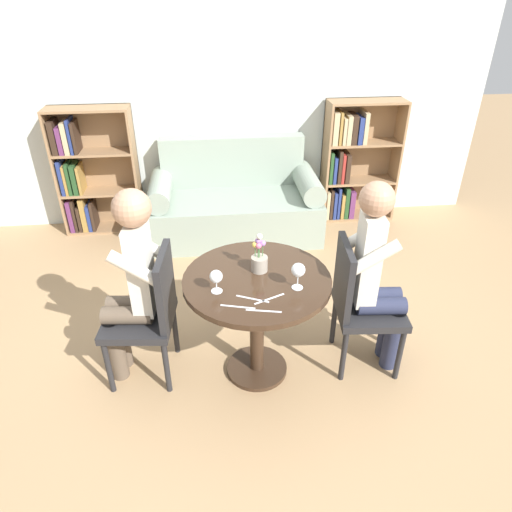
{
  "coord_description": "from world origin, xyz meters",
  "views": [
    {
      "loc": [
        -0.25,
        -2.21,
        2.23
      ],
      "look_at": [
        0.0,
        0.05,
        0.86
      ],
      "focal_mm": 32.0,
      "sensor_mm": 36.0,
      "label": 1
    }
  ],
  "objects_px": {
    "bookshelf_left": "(88,174)",
    "chair_right": "(359,301)",
    "couch": "(235,205)",
    "flower_vase": "(259,259)",
    "person_left": "(131,283)",
    "bookshelf_right": "(351,163)",
    "wine_glass_left": "(216,277)",
    "wine_glass_right": "(298,271)",
    "chair_left": "(149,311)",
    "person_right": "(377,276)"
  },
  "relations": [
    {
      "from": "chair_left",
      "to": "person_left",
      "type": "height_order",
      "value": "person_left"
    },
    {
      "from": "couch",
      "to": "wine_glass_right",
      "type": "bearing_deg",
      "value": -84.08
    },
    {
      "from": "chair_right",
      "to": "couch",
      "type": "bearing_deg",
      "value": 23.83
    },
    {
      "from": "chair_left",
      "to": "wine_glass_left",
      "type": "distance_m",
      "value": 0.57
    },
    {
      "from": "couch",
      "to": "wine_glass_left",
      "type": "relative_size",
      "value": 12.08
    },
    {
      "from": "person_right",
      "to": "flower_vase",
      "type": "distance_m",
      "value": 0.73
    },
    {
      "from": "bookshelf_left",
      "to": "chair_right",
      "type": "distance_m",
      "value": 3.04
    },
    {
      "from": "bookshelf_left",
      "to": "wine_glass_left",
      "type": "xyz_separation_m",
      "value": [
        1.19,
        -2.34,
        0.24
      ]
    },
    {
      "from": "chair_left",
      "to": "flower_vase",
      "type": "distance_m",
      "value": 0.75
    },
    {
      "from": "bookshelf_right",
      "to": "chair_left",
      "type": "xyz_separation_m",
      "value": [
        -1.89,
        -2.15,
        -0.11
      ]
    },
    {
      "from": "couch",
      "to": "person_left",
      "type": "distance_m",
      "value": 2.05
    },
    {
      "from": "bookshelf_right",
      "to": "person_right",
      "type": "height_order",
      "value": "person_right"
    },
    {
      "from": "person_left",
      "to": "flower_vase",
      "type": "distance_m",
      "value": 0.77
    },
    {
      "from": "person_right",
      "to": "wine_glass_left",
      "type": "height_order",
      "value": "person_right"
    },
    {
      "from": "chair_left",
      "to": "flower_vase",
      "type": "xyz_separation_m",
      "value": [
        0.68,
        0.01,
        0.32
      ]
    },
    {
      "from": "wine_glass_right",
      "to": "chair_right",
      "type": "bearing_deg",
      "value": 19.28
    },
    {
      "from": "flower_vase",
      "to": "bookshelf_right",
      "type": "bearing_deg",
      "value": 60.52
    },
    {
      "from": "couch",
      "to": "wine_glass_right",
      "type": "height_order",
      "value": "couch"
    },
    {
      "from": "bookshelf_left",
      "to": "wine_glass_right",
      "type": "relative_size",
      "value": 7.75
    },
    {
      "from": "chair_left",
      "to": "wine_glass_right",
      "type": "xyz_separation_m",
      "value": [
        0.87,
        -0.2,
        0.36
      ]
    },
    {
      "from": "bookshelf_left",
      "to": "couch",
      "type": "bearing_deg",
      "value": -10.54
    },
    {
      "from": "wine_glass_left",
      "to": "wine_glass_right",
      "type": "bearing_deg",
      "value": -1.99
    },
    {
      "from": "couch",
      "to": "bookshelf_right",
      "type": "bearing_deg",
      "value": 12.02
    },
    {
      "from": "chair_right",
      "to": "wine_glass_left",
      "type": "height_order",
      "value": "chair_right"
    },
    {
      "from": "chair_right",
      "to": "person_left",
      "type": "xyz_separation_m",
      "value": [
        -1.4,
        0.06,
        0.21
      ]
    },
    {
      "from": "wine_glass_left",
      "to": "flower_vase",
      "type": "bearing_deg",
      "value": 35.83
    },
    {
      "from": "chair_right",
      "to": "wine_glass_right",
      "type": "xyz_separation_m",
      "value": [
        -0.44,
        -0.15,
        0.36
      ]
    },
    {
      "from": "couch",
      "to": "chair_left",
      "type": "bearing_deg",
      "value": -109.19
    },
    {
      "from": "wine_glass_left",
      "to": "bookshelf_right",
      "type": "bearing_deg",
      "value": 57.71
    },
    {
      "from": "bookshelf_left",
      "to": "wine_glass_left",
      "type": "relative_size",
      "value": 9.08
    },
    {
      "from": "person_right",
      "to": "chair_right",
      "type": "bearing_deg",
      "value": 86.51
    },
    {
      "from": "bookshelf_right",
      "to": "person_left",
      "type": "xyz_separation_m",
      "value": [
        -1.98,
        -2.14,
        0.09
      ]
    },
    {
      "from": "couch",
      "to": "bookshelf_left",
      "type": "height_order",
      "value": "bookshelf_left"
    },
    {
      "from": "couch",
      "to": "bookshelf_right",
      "type": "relative_size",
      "value": 1.33
    },
    {
      "from": "couch",
      "to": "bookshelf_right",
      "type": "distance_m",
      "value": 1.3
    },
    {
      "from": "person_right",
      "to": "wine_glass_left",
      "type": "xyz_separation_m",
      "value": [
        -0.98,
        -0.13,
        0.15
      ]
    },
    {
      "from": "chair_right",
      "to": "wine_glass_right",
      "type": "bearing_deg",
      "value": 114.32
    },
    {
      "from": "wine_glass_left",
      "to": "bookshelf_left",
      "type": "bearing_deg",
      "value": 117.03
    },
    {
      "from": "couch",
      "to": "wine_glass_right",
      "type": "xyz_separation_m",
      "value": [
        0.22,
        -2.09,
        0.54
      ]
    },
    {
      "from": "flower_vase",
      "to": "person_left",
      "type": "bearing_deg",
      "value": 179.44
    },
    {
      "from": "couch",
      "to": "flower_vase",
      "type": "distance_m",
      "value": 1.95
    },
    {
      "from": "bookshelf_left",
      "to": "chair_right",
      "type": "bearing_deg",
      "value": -46.47
    },
    {
      "from": "wine_glass_left",
      "to": "wine_glass_right",
      "type": "relative_size",
      "value": 0.85
    },
    {
      "from": "bookshelf_left",
      "to": "wine_glass_right",
      "type": "xyz_separation_m",
      "value": [
        1.65,
        -2.35,
        0.26
      ]
    },
    {
      "from": "wine_glass_left",
      "to": "flower_vase",
      "type": "height_order",
      "value": "flower_vase"
    },
    {
      "from": "person_left",
      "to": "flower_vase",
      "type": "height_order",
      "value": "person_left"
    },
    {
      "from": "person_right",
      "to": "wine_glass_right",
      "type": "height_order",
      "value": "person_right"
    },
    {
      "from": "person_left",
      "to": "person_right",
      "type": "xyz_separation_m",
      "value": [
        1.48,
        -0.07,
        -0.01
      ]
    },
    {
      "from": "chair_right",
      "to": "wine_glass_left",
      "type": "bearing_deg",
      "value": 103.82
    },
    {
      "from": "bookshelf_right",
      "to": "chair_right",
      "type": "bearing_deg",
      "value": -104.76
    }
  ]
}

